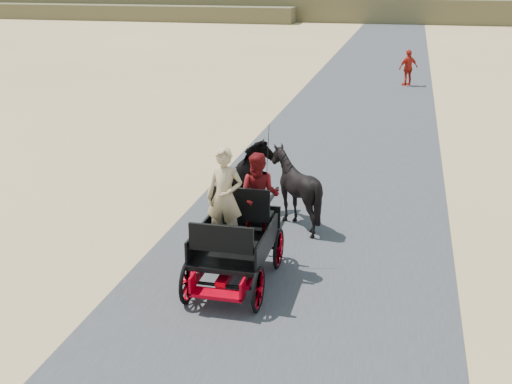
% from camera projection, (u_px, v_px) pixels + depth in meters
% --- Properties ---
extents(ground, '(140.00, 140.00, 0.00)m').
position_uv_depth(ground, '(270.00, 327.00, 10.25)').
color(ground, tan).
extents(road, '(6.00, 140.00, 0.01)m').
position_uv_depth(road, '(270.00, 327.00, 10.25)').
color(road, '#38383A').
rests_on(road, ground).
extents(ridge_far, '(140.00, 6.00, 2.40)m').
position_uv_depth(ridge_far, '(396.00, 10.00, 66.76)').
color(ridge_far, brown).
rests_on(ridge_far, ground).
extents(ridge_near, '(40.00, 4.00, 1.60)m').
position_uv_depth(ridge_near, '(114.00, 12.00, 69.77)').
color(ridge_near, brown).
rests_on(ridge_near, ground).
extents(carriage, '(1.30, 2.40, 0.72)m').
position_uv_depth(carriage, '(236.00, 264.00, 11.62)').
color(carriage, black).
rests_on(carriage, ground).
extents(horse_left, '(0.91, 2.01, 1.70)m').
position_uv_depth(horse_left, '(247.00, 185.00, 14.33)').
color(horse_left, black).
rests_on(horse_left, ground).
extents(horse_right, '(1.37, 1.54, 1.70)m').
position_uv_depth(horse_right, '(295.00, 188.00, 14.09)').
color(horse_right, black).
rests_on(horse_right, ground).
extents(driver_man, '(0.66, 0.43, 1.80)m').
position_uv_depth(driver_man, '(225.00, 197.00, 11.29)').
color(driver_man, tan).
rests_on(driver_man, carriage).
extents(passenger_woman, '(0.77, 0.60, 1.58)m').
position_uv_depth(passenger_woman, '(259.00, 195.00, 11.72)').
color(passenger_woman, '#660C0F').
rests_on(passenger_woman, carriage).
extents(pedestrian, '(1.07, 0.93, 1.73)m').
position_uv_depth(pedestrian, '(408.00, 68.00, 30.87)').
color(pedestrian, '#AB1F13').
rests_on(pedestrian, ground).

